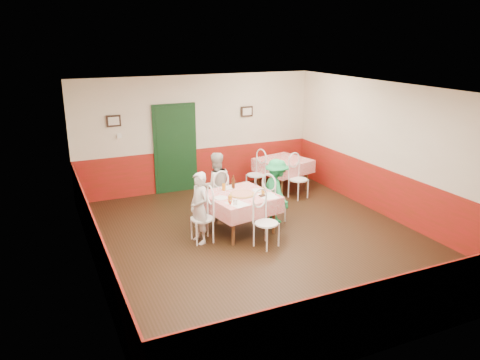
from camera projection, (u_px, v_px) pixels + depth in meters
name	position (u px, v px, depth m)	size (l,w,h in m)	color
floor	(261.00, 240.00, 8.80)	(7.00, 7.00, 0.00)	black
ceiling	(263.00, 90.00, 7.97)	(7.00, 7.00, 0.00)	white
back_wall	(198.00, 133.00, 11.44)	(6.00, 0.10, 2.80)	beige
front_wall	(400.00, 245.00, 5.34)	(6.00, 0.10, 2.80)	beige
left_wall	(89.00, 190.00, 7.21)	(0.10, 7.00, 2.80)	beige
right_wall	(393.00, 152.00, 9.56)	(0.10, 7.00, 2.80)	beige
wainscot_back	(199.00, 168.00, 11.69)	(6.00, 0.03, 1.00)	maroon
wainscot_front	(392.00, 313.00, 5.62)	(6.00, 0.03, 1.00)	maroon
wainscot_left	(95.00, 243.00, 7.49)	(0.03, 7.00, 1.00)	maroon
wainscot_right	(388.00, 194.00, 9.82)	(0.03, 7.00, 1.00)	maroon
door	(175.00, 150.00, 11.26)	(0.96, 0.06, 2.10)	black
picture_left	(114.00, 121.00, 10.48)	(0.32, 0.03, 0.26)	black
picture_right	(247.00, 111.00, 11.77)	(0.32, 0.03, 0.26)	black
thermostat	(119.00, 136.00, 10.62)	(0.10, 0.03, 0.10)	white
main_table	(240.00, 213.00, 9.11)	(1.22, 1.22, 0.77)	red
second_table	(283.00, 174.00, 11.64)	(1.12, 1.12, 0.77)	red
chair_left	(202.00, 219.00, 8.63)	(0.42, 0.42, 0.90)	white
chair_right	(274.00, 201.00, 9.54)	(0.42, 0.42, 0.90)	white
chair_far	(217.00, 197.00, 9.76)	(0.42, 0.42, 0.90)	white
chair_near	(267.00, 223.00, 8.42)	(0.42, 0.42, 0.90)	white
chair_second_a	(256.00, 175.00, 11.32)	(0.42, 0.42, 0.90)	white
chair_second_b	(299.00, 180.00, 10.96)	(0.42, 0.42, 0.90)	white
pizza	(242.00, 194.00, 8.96)	(0.47, 0.47, 0.03)	#B74723
plate_left	(221.00, 198.00, 8.77)	(0.25, 0.25, 0.01)	white
plate_right	(259.00, 190.00, 9.21)	(0.25, 0.25, 0.01)	white
plate_far	(227.00, 188.00, 9.34)	(0.25, 0.25, 0.01)	white
glass_a	(230.00, 199.00, 8.54)	(0.07, 0.07, 0.13)	#BF7219
glass_b	(263.00, 191.00, 9.00)	(0.07, 0.07, 0.12)	#BF7219
glass_c	(224.00, 187.00, 9.21)	(0.07, 0.07, 0.14)	#BF7219
beer_bottle	(233.00, 183.00, 9.32)	(0.06, 0.06, 0.24)	#381C0A
shaker_a	(234.00, 203.00, 8.41)	(0.04, 0.04, 0.09)	silver
shaker_b	(236.00, 203.00, 8.43)	(0.04, 0.04, 0.09)	silver
shaker_c	(230.00, 202.00, 8.44)	(0.04, 0.04, 0.09)	#B23319
menu_left	(237.00, 204.00, 8.49)	(0.30, 0.40, 0.00)	white
menu_right	(268.00, 196.00, 8.90)	(0.30, 0.40, 0.00)	white
wallet	(262.00, 196.00, 8.89)	(0.11, 0.09, 0.02)	black
diner_left	(199.00, 208.00, 8.54)	(0.49, 0.32, 1.35)	gray
diner_far	(216.00, 185.00, 9.72)	(0.68, 0.53, 1.40)	gray
diner_right	(277.00, 191.00, 9.51)	(0.86, 0.49, 1.32)	gray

